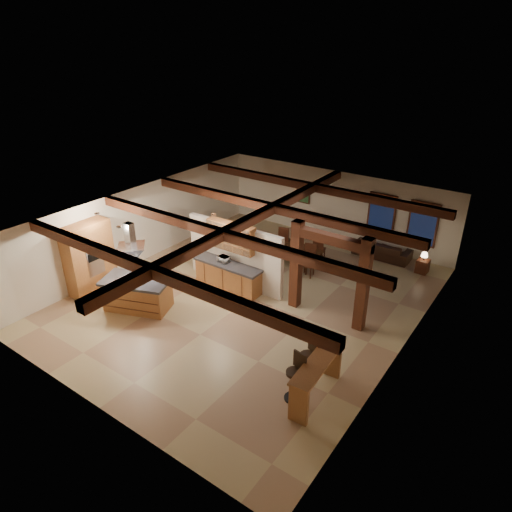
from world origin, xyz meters
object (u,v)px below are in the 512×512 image
at_px(kitchen_island, 138,293).
at_px(bar_counter, 317,373).
at_px(dining_table, 296,256).
at_px(sofa, 382,249).

bearing_deg(kitchen_island, bar_counter, -2.28).
xyz_separation_m(kitchen_island, dining_table, (2.51, 5.48, -0.20)).
height_order(kitchen_island, sofa, kitchen_island).
bearing_deg(kitchen_island, sofa, 58.21).
distance_m(kitchen_island, bar_counter, 6.49).
height_order(sofa, bar_counter, bar_counter).
distance_m(dining_table, sofa, 3.45).
distance_m(dining_table, bar_counter, 6.99).
relative_size(sofa, bar_counter, 1.06).
distance_m(kitchen_island, sofa, 9.35).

